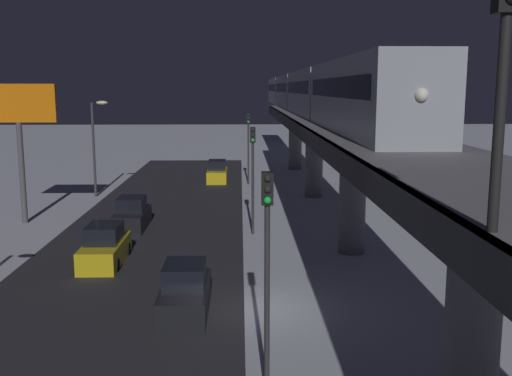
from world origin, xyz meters
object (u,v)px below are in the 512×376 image
at_px(traffic_light_near, 267,251).
at_px(commercial_billboard, 18,117).
at_px(subway_train, 303,91).
at_px(traffic_light_far, 248,138).
at_px(rail_signal, 505,41).
at_px(sedan_yellow, 105,248).
at_px(sedan_black, 132,216).
at_px(traffic_light_mid, 253,165).
at_px(sedan_yellow_2, 217,173).
at_px(sedan_black_2, 185,293).

distance_m(traffic_light_near, commercial_billboard, 26.61).
xyz_separation_m(subway_train, commercial_billboard, (19.86, 18.33, -1.51)).
height_order(traffic_light_near, traffic_light_far, same).
height_order(rail_signal, traffic_light_far, rail_signal).
height_order(rail_signal, sedan_yellow, rail_signal).
bearing_deg(sedan_black, traffic_light_mid, 166.67).
relative_size(rail_signal, sedan_yellow, 0.87).
height_order(sedan_yellow, traffic_light_mid, traffic_light_mid).
bearing_deg(sedan_black, rail_signal, 110.60).
bearing_deg(sedan_yellow_2, sedan_yellow, -99.94).
distance_m(subway_train, rail_signal, 47.87).
bearing_deg(traffic_light_far, subway_train, -148.46).
relative_size(sedan_yellow_2, traffic_light_near, 0.72).
xyz_separation_m(traffic_light_mid, traffic_light_far, (0.00, -18.59, 0.00)).
xyz_separation_m(traffic_light_near, commercial_billboard, (14.71, -22.02, 2.63)).
height_order(subway_train, sedan_black, subway_train).
bearing_deg(traffic_light_far, traffic_light_near, 90.00).
relative_size(sedan_black, commercial_billboard, 0.49).
xyz_separation_m(sedan_black_2, traffic_light_far, (-2.90, -30.98, 3.40)).
distance_m(sedan_black, sedan_yellow_2, 19.33).
height_order(sedan_black_2, traffic_light_mid, traffic_light_mid).
bearing_deg(traffic_light_near, subway_train, -97.28).
relative_size(sedan_yellow_2, traffic_light_mid, 0.72).
height_order(subway_train, sedan_yellow, subway_train).
bearing_deg(sedan_yellow_2, traffic_light_mid, -81.97).
relative_size(rail_signal, sedan_yellow_2, 0.86).
bearing_deg(subway_train, rail_signal, 87.38).
bearing_deg(sedan_black, sedan_yellow_2, -103.77).
bearing_deg(sedan_black_2, commercial_billboard, 126.75).
bearing_deg(sedan_yellow, sedan_black, -90.00).
relative_size(sedan_black_2, traffic_light_mid, 0.69).
bearing_deg(rail_signal, traffic_light_mid, -83.51).
relative_size(sedan_yellow, traffic_light_near, 0.72).
xyz_separation_m(sedan_yellow, traffic_light_far, (-7.50, -24.28, 3.41)).
bearing_deg(rail_signal, traffic_light_near, -68.35).
bearing_deg(commercial_billboard, traffic_light_far, -134.12).
distance_m(rail_signal, traffic_light_far, 45.03).
height_order(sedan_yellow_2, commercial_billboard, commercial_billboard).
xyz_separation_m(subway_train, sedan_yellow, (12.65, 27.45, -7.55)).
height_order(sedan_yellow_2, traffic_light_near, traffic_light_near).
xyz_separation_m(sedan_yellow, commercial_billboard, (7.21, -9.12, 6.04)).
bearing_deg(subway_train, traffic_light_near, 82.72).
relative_size(traffic_light_near, commercial_billboard, 0.72).
xyz_separation_m(sedan_black, sedan_yellow_2, (-4.60, -18.77, 0.00)).
distance_m(subway_train, commercial_billboard, 27.06).
distance_m(sedan_yellow, traffic_light_far, 25.64).
bearing_deg(sedan_yellow, sedan_yellow_2, -99.94).
xyz_separation_m(rail_signal, sedan_yellow_2, (5.86, -46.60, -8.49)).
relative_size(subway_train, traffic_light_mid, 11.57).
relative_size(sedan_yellow, sedan_black, 1.05).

